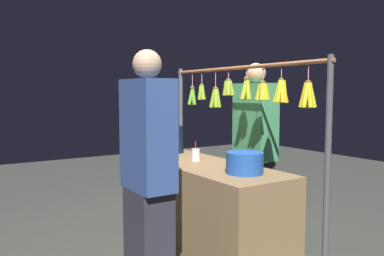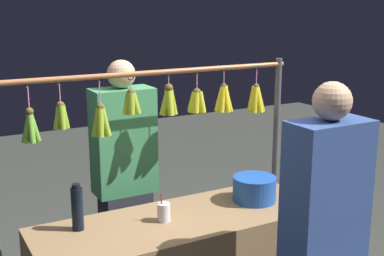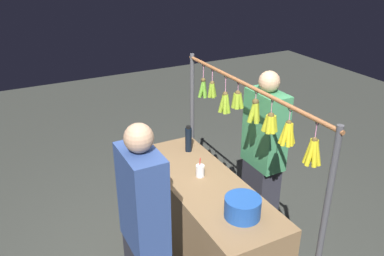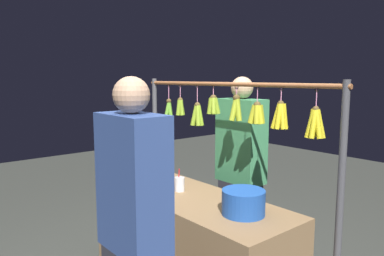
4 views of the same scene
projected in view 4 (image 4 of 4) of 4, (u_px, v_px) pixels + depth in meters
The scene contains 7 objects.
market_counter at pixel (188, 250), 2.78m from camera, with size 1.72×0.60×0.86m, color olive.
display_rack at pixel (228, 136), 2.88m from camera, with size 2.00×0.13×1.70m.
water_bottle at pixel (158, 162), 3.22m from camera, with size 0.06×0.06×0.26m.
blue_bucket at pixel (243, 202), 2.32m from camera, with size 0.27×0.27×0.16m, color #2050AC.
drink_cup at pixel (180, 184), 2.80m from camera, with size 0.08×0.08×0.17m.
vendor_person at pixel (240, 178), 3.21m from camera, with size 0.41×0.22×1.71m.
customer_person at pixel (135, 243), 1.95m from camera, with size 0.41×0.22×1.71m.
Camera 4 is at (-2.03, 1.67, 1.71)m, focal length 34.80 mm.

